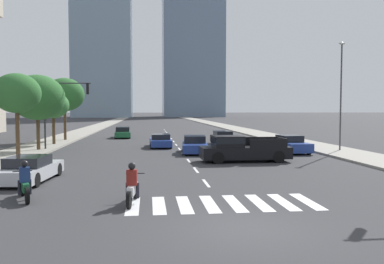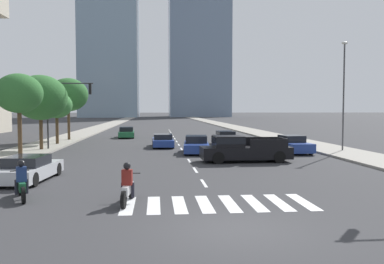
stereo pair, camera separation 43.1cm
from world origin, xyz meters
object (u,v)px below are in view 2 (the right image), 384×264
Objects in this scene: traffic_signal_far at (64,101)px; street_tree_nearest at (19,94)px; sedan_blue_5 at (292,145)px; street_tree_second at (40,98)px; sedan_black_0 at (226,138)px; street_tree_third at (57,105)px; sedan_silver_4 at (29,169)px; street_tree_fourth at (68,95)px; motorcycle_trailing at (128,187)px; sedan_blue_2 at (163,141)px; sedan_blue_1 at (196,145)px; street_lamp_east at (344,88)px; sedan_green_3 at (126,133)px; pickup_truck at (241,149)px; motorcycle_lead at (21,184)px.

traffic_signal_far reaches higher than street_tree_nearest.
street_tree_second is at bearing -102.58° from sedan_blue_5.
street_tree_second is (-15.84, -4.58, 3.70)m from sedan_black_0.
street_tree_third reaches higher than sedan_blue_5.
sedan_silver_4 is 24.90m from street_tree_fourth.
motorcycle_trailing is 0.46× the size of sedan_blue_2.
motorcycle_trailing is 16.97m from sedan_blue_1.
street_lamp_east is at bearing -19.04° from street_tree_third.
street_tree_nearest is (-5.72, -20.06, 3.83)m from sedan_green_3.
street_lamp_east reaches higher than sedan_blue_1.
street_tree_third reaches higher than sedan_green_3.
sedan_silver_4 is (-6.58, -16.54, 0.01)m from sedan_blue_2.
street_tree_fourth is at bearing 90.00° from street_tree_nearest.
sedan_green_3 is 0.84× the size of traffic_signal_far.
street_tree_fourth is (-23.81, 13.34, -0.09)m from street_lamp_east.
sedan_blue_2 is at bearing 14.78° from traffic_signal_far.
sedan_green_3 is 11.68m from street_tree_third.
sedan_blue_1 is at bearing 177.67° from street_lamp_east.
sedan_green_3 is (-6.58, 17.44, -0.02)m from sedan_blue_1.
sedan_blue_2 is at bearing -149.09° from sedan_blue_1.
pickup_truck is 1.20× the size of sedan_green_3.
street_lamp_east reaches higher than sedan_green_3.
sedan_blue_5 is (9.92, -5.66, 0.07)m from sedan_blue_2.
sedan_black_0 is at bearing 16.05° from traffic_signal_far.
sedan_silver_4 is (-11.40, -5.92, -0.25)m from pickup_truck.
pickup_truck reaches higher than motorcycle_lead.
street_tree_third reaches higher than sedan_black_0.
street_tree_third is at bearing 90.00° from street_tree_nearest.
motorcycle_trailing reaches higher than sedan_silver_4.
traffic_signal_far reaches higher than street_tree_third.
traffic_signal_far is 1.02× the size of street_tree_nearest.
street_tree_fourth is (-9.81, 7.77, 4.34)m from sedan_blue_2.
street_tree_nearest is at bearing -90.00° from street_tree_third.
street_lamp_east is (4.08, 0.09, 4.37)m from sedan_blue_5.
motorcycle_lead is 0.48× the size of sedan_black_0.
sedan_blue_1 is at bearing -154.83° from sedan_blue_2.
pickup_truck is 1.02× the size of street_tree_nearest.
motorcycle_trailing reaches higher than sedan_blue_5.
sedan_silver_4 is at bearing -33.38° from sedan_blue_1.
pickup_truck is 24.63m from sedan_green_3.
motorcycle_lead and motorcycle_trailing have the same top height.
street_tree_second reaches higher than traffic_signal_far.
street_tree_third is at bearing -116.73° from sedan_blue_5.
sedan_blue_1 is 7.46m from sedan_blue_5.
street_tree_nearest is (-1.76, -5.60, 0.37)m from traffic_signal_far.
motorcycle_trailing is 0.45× the size of sedan_blue_1.
motorcycle_trailing is at bearing -74.42° from street_tree_fourth.
sedan_green_3 is at bearing 17.63° from sedan_blue_2.
street_tree_third is at bearing -90.00° from street_tree_fourth.
sedan_blue_1 is 13.13m from street_tree_nearest.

